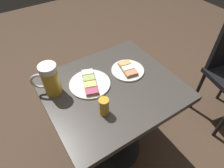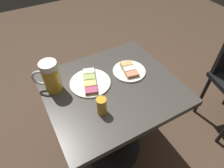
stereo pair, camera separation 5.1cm
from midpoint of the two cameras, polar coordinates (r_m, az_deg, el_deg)
The scene contains 6 objects.
ground_plane at distance 1.66m, azimuth 0.92°, elevation -17.75°, with size 6.00×6.00×0.00m, color #4C3828.
cafe_table at distance 1.21m, azimuth 1.21°, elevation -6.27°, with size 0.64×0.73×0.70m.
plate_near at distance 1.18m, azimuth 6.28°, elevation 3.92°, with size 0.20×0.20×0.03m.
plate_far at distance 1.10m, azimuth -5.07°, elevation 0.53°, with size 0.23×0.23×0.03m.
beer_mug at distance 1.05m, azimuth -16.24°, elevation 2.01°, with size 0.10×0.14×0.18m.
beer_glass_small at distance 0.94m, azimuth -1.51°, elevation -6.45°, with size 0.05×0.05×0.10m, color gold.
Camera 2 is at (0.66, -0.37, 1.48)m, focal length 31.32 mm.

